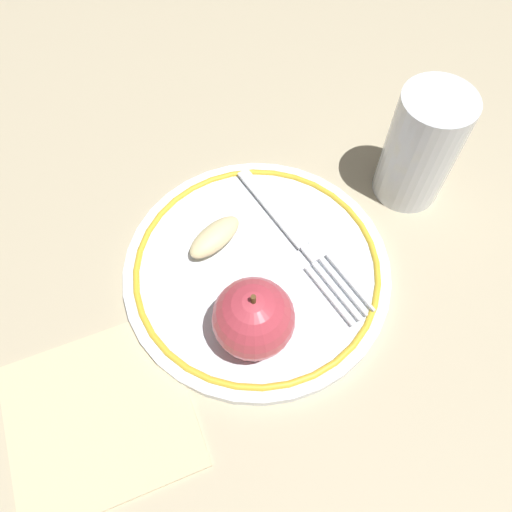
{
  "coord_description": "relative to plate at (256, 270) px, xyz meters",
  "views": [
    {
      "loc": [
        0.12,
        -0.16,
        0.41
      ],
      "look_at": [
        -0.02,
        -0.0,
        0.03
      ],
      "focal_mm": 35.0,
      "sensor_mm": 36.0,
      "label": 1
    }
  ],
  "objects": [
    {
      "name": "plate",
      "position": [
        0.0,
        0.0,
        0.0
      ],
      "size": [
        0.24,
        0.24,
        0.01
      ],
      "color": "white",
      "rests_on": "ground_plane"
    },
    {
      "name": "napkin_folded",
      "position": [
        -0.01,
        -0.18,
        -0.0
      ],
      "size": [
        0.19,
        0.19,
        0.01
      ],
      "primitive_type": "cube",
      "rotation": [
        0.0,
        0.0,
        -0.45
      ],
      "color": "beige",
      "rests_on": "ground_plane"
    },
    {
      "name": "apple_red_whole",
      "position": [
        0.04,
        -0.05,
        0.04
      ],
      "size": [
        0.07,
        0.07,
        0.07
      ],
      "color": "#C13C4A",
      "rests_on": "plate"
    },
    {
      "name": "drinking_glass",
      "position": [
        0.04,
        0.18,
        0.05
      ],
      "size": [
        0.07,
        0.07,
        0.12
      ],
      "primitive_type": "cylinder",
      "color": "white",
      "rests_on": "ground_plane"
    },
    {
      "name": "ground_plane",
      "position": [
        0.02,
        0.0,
        -0.01
      ],
      "size": [
        2.0,
        2.0,
        0.0
      ],
      "primitive_type": "plane",
      "color": "#BBAD8C"
    },
    {
      "name": "fork",
      "position": [
        0.0,
        0.05,
        0.01
      ],
      "size": [
        0.19,
        0.06,
        0.0
      ],
      "rotation": [
        0.0,
        0.0,
        6.05
      ],
      "color": "silver",
      "rests_on": "plate"
    },
    {
      "name": "apple_slice_front",
      "position": [
        -0.05,
        -0.01,
        0.02
      ],
      "size": [
        0.03,
        0.06,
        0.02
      ],
      "primitive_type": "ellipsoid",
      "rotation": [
        0.0,
        0.0,
        1.53
      ],
      "color": "beige",
      "rests_on": "plate"
    }
  ]
}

